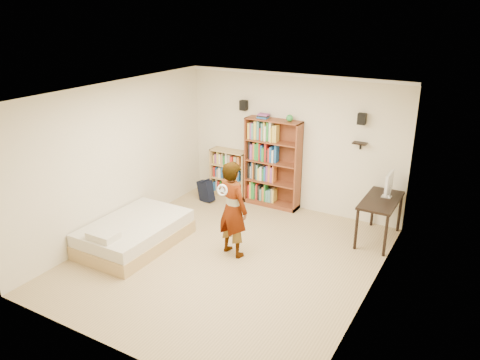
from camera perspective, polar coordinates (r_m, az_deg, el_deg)
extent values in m
cube|color=tan|center=(7.75, -1.55, -9.57)|extent=(4.50, 5.00, 0.01)
cube|color=beige|center=(9.28, 6.42, 4.57)|extent=(4.50, 0.02, 2.70)
cube|color=beige|center=(5.39, -15.74, -8.41)|extent=(4.50, 0.02, 2.70)
cube|color=beige|center=(8.49, -14.74, 2.48)|extent=(0.02, 5.00, 2.70)
cube|color=beige|center=(6.38, 15.94, -3.75)|extent=(0.02, 5.00, 2.70)
cube|color=white|center=(6.80, -1.77, 10.50)|extent=(4.50, 5.00, 0.02)
cube|color=white|center=(8.98, 6.68, 12.64)|extent=(4.50, 0.06, 0.06)
cube|color=white|center=(4.92, -16.97, 5.32)|extent=(4.50, 0.06, 0.06)
cube|color=white|center=(8.18, -15.43, 11.28)|extent=(0.06, 5.00, 0.06)
cube|color=white|center=(5.98, 16.90, 7.92)|extent=(0.06, 5.00, 0.06)
cube|color=black|center=(9.49, 0.44, 9.10)|extent=(0.14, 0.12, 0.20)
cube|color=black|center=(8.60, 14.64, 7.22)|extent=(0.14, 0.12, 0.20)
cube|color=black|center=(8.72, 14.39, 4.36)|extent=(0.25, 0.16, 0.02)
imported|color=black|center=(7.54, -0.92, -3.56)|extent=(0.67, 0.52, 1.61)
torus|color=silver|center=(7.13, -2.17, -1.24)|extent=(0.19, 0.07, 0.19)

